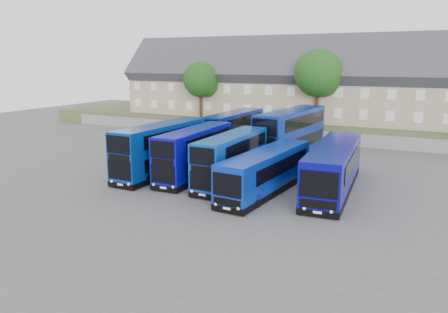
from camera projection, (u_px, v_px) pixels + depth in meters
ground at (201, 193)px, 33.02m from camera, size 120.00×120.00×0.00m
retaining_wall at (296, 135)px, 53.86m from camera, size 70.00×0.40×1.50m
earth_bank at (317, 123)px, 62.56m from camera, size 80.00×20.00×2.00m
terrace_row at (290, 85)px, 59.16m from camera, size 48.00×10.40×11.20m
dd_front_left at (161, 150)px, 38.07m from camera, size 2.83×11.08×4.38m
dd_front_mid at (195, 154)px, 37.13m from camera, size 2.75×10.44×4.11m
dd_front_right at (232, 160)px, 35.19m from camera, size 2.37×10.05×3.98m
dd_rear_left at (233, 133)px, 47.64m from camera, size 2.68×10.74×4.24m
dd_rear_right at (291, 135)px, 44.52m from camera, size 3.94×12.41×4.85m
coach_east_a at (266, 172)px, 32.83m from camera, size 3.40×11.72×3.16m
coach_east_b at (334, 169)px, 33.15m from camera, size 3.73×13.24×3.58m
tree_west at (202, 81)px, 59.47m from camera, size 4.80×4.80×7.65m
tree_mid at (319, 75)px, 52.76m from camera, size 5.76×5.76×9.18m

